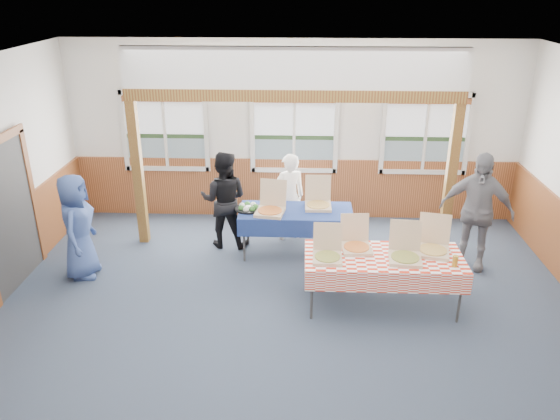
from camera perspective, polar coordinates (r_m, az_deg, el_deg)
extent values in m
plane|color=#2A3145|center=(7.22, 0.85, -11.69)|extent=(8.00, 8.00, 0.00)
plane|color=white|center=(6.00, 1.04, 14.28)|extent=(8.00, 8.00, 0.00)
plane|color=silver|center=(9.76, 1.49, 8.14)|extent=(8.00, 0.00, 8.00)
cube|color=brown|center=(10.06, 1.43, 2.32)|extent=(7.98, 0.05, 1.10)
cube|color=#353535|center=(8.54, -26.54, -0.53)|extent=(0.06, 1.30, 2.10)
cube|color=silver|center=(10.20, -11.62, 4.28)|extent=(1.52, 0.05, 0.08)
cube|color=silver|center=(9.85, -12.27, 11.90)|extent=(1.52, 0.05, 0.08)
cube|color=silver|center=(10.21, -16.01, 7.93)|extent=(0.08, 0.05, 1.46)
cube|color=silver|center=(9.85, -7.72, 8.08)|extent=(0.08, 0.05, 1.46)
cube|color=silver|center=(10.00, -11.94, 8.02)|extent=(0.05, 0.05, 1.30)
cube|color=slate|center=(10.15, -11.71, 5.96)|extent=(1.40, 0.02, 0.52)
cube|color=#20361B|center=(10.06, -11.84, 7.58)|extent=(1.40, 0.02, 0.08)
cube|color=silver|center=(9.97, -12.03, 9.74)|extent=(1.40, 0.02, 0.70)
cube|color=brown|center=(9.85, -12.25, 11.30)|extent=(1.40, 0.07, 0.10)
cube|color=silver|center=(9.90, 1.44, 4.19)|extent=(1.52, 0.05, 0.08)
cube|color=silver|center=(9.54, 1.53, 12.05)|extent=(1.52, 0.05, 0.08)
cube|color=silver|center=(9.74, -2.92, 8.09)|extent=(0.08, 0.05, 1.46)
cube|color=silver|center=(9.72, 5.89, 7.96)|extent=(0.08, 0.05, 1.46)
cube|color=silver|center=(9.70, 1.48, 8.05)|extent=(0.05, 0.05, 1.30)
cube|color=slate|center=(9.85, 1.47, 5.92)|extent=(1.40, 0.02, 0.52)
cube|color=#20361B|center=(9.76, 1.48, 7.59)|extent=(1.40, 0.02, 0.08)
cube|color=silver|center=(9.67, 1.51, 9.82)|extent=(1.40, 0.02, 0.70)
cube|color=brown|center=(9.55, 1.52, 11.44)|extent=(1.40, 0.07, 0.10)
cube|color=silver|center=(10.13, 14.59, 3.88)|extent=(1.52, 0.05, 0.08)
cube|color=silver|center=(9.78, 15.40, 11.53)|extent=(1.52, 0.05, 0.08)
cube|color=silver|center=(9.80, 10.73, 7.81)|extent=(0.08, 0.05, 1.46)
cube|color=silver|center=(10.12, 19.11, 7.43)|extent=(0.08, 0.05, 1.46)
cube|color=silver|center=(9.94, 14.99, 7.64)|extent=(0.05, 0.05, 1.30)
cube|color=slate|center=(10.08, 14.71, 5.57)|extent=(1.40, 0.02, 0.52)
cube|color=#20361B|center=(10.00, 14.89, 7.20)|extent=(1.40, 0.02, 0.08)
cube|color=silver|center=(9.90, 15.12, 9.36)|extent=(1.40, 0.02, 0.70)
cube|color=brown|center=(9.78, 15.37, 10.93)|extent=(1.40, 0.07, 0.10)
cube|color=#5F2F15|center=(9.12, -14.61, 3.67)|extent=(0.15, 0.15, 2.40)
cube|color=#5F2F15|center=(9.04, 17.39, 3.18)|extent=(0.15, 0.15, 2.40)
cube|color=#5F2F15|center=(8.39, 1.41, 11.90)|extent=(5.15, 0.18, 0.18)
cylinder|color=#353535|center=(8.50, -3.78, -3.16)|extent=(0.04, 0.04, 0.73)
cylinder|color=#353535|center=(9.03, -3.39, -1.50)|extent=(0.04, 0.04, 0.73)
cylinder|color=#353535|center=(8.48, 7.01, -3.34)|extent=(0.04, 0.04, 0.73)
cylinder|color=#353535|center=(9.02, 6.74, -1.66)|extent=(0.04, 0.04, 0.73)
cube|color=#353535|center=(8.57, 1.67, -0.17)|extent=(1.75, 0.81, 0.03)
cube|color=navy|center=(8.56, 1.67, -0.05)|extent=(1.81, 0.87, 0.01)
cube|color=navy|center=(8.27, 1.62, -2.02)|extent=(1.77, 0.11, 0.28)
cube|color=navy|center=(8.97, 1.70, 0.08)|extent=(1.77, 0.11, 0.28)
cylinder|color=#353535|center=(7.11, 3.33, -8.81)|extent=(0.04, 0.04, 0.73)
cylinder|color=#353535|center=(7.73, 3.27, -6.00)|extent=(0.04, 0.04, 0.73)
cylinder|color=#353535|center=(7.40, 18.31, -8.71)|extent=(0.04, 0.04, 0.73)
cylinder|color=#353535|center=(7.99, 17.02, -6.02)|extent=(0.04, 0.04, 0.73)
cube|color=#353535|center=(7.32, 10.81, -4.89)|extent=(2.11, 1.10, 0.03)
cube|color=red|center=(7.31, 10.82, -4.76)|extent=(2.17, 1.17, 0.01)
cube|color=red|center=(6.99, 11.22, -7.52)|extent=(2.05, 0.29, 0.28)
cube|color=red|center=(7.77, 10.31, -4.15)|extent=(2.05, 0.29, 0.28)
cube|color=tan|center=(8.43, -1.06, -0.23)|extent=(0.48, 0.48, 0.05)
cylinder|color=gold|center=(8.41, -1.06, -0.04)|extent=(0.42, 0.42, 0.01)
cube|color=tan|center=(8.57, -0.71, 1.84)|extent=(0.43, 0.16, 0.42)
cube|color=tan|center=(8.67, 4.00, 0.39)|extent=(0.41, 0.41, 0.05)
cylinder|color=#DAD165|center=(8.65, 4.00, 0.57)|extent=(0.36, 0.36, 0.01)
cube|color=tan|center=(8.81, 3.99, 2.35)|extent=(0.41, 0.10, 0.40)
cube|color=tan|center=(7.10, 4.97, -5.06)|extent=(0.38, 0.38, 0.04)
cylinder|color=#BC843A|center=(7.09, 4.98, -4.86)|extent=(0.34, 0.34, 0.01)
cube|color=tan|center=(7.21, 5.00, -2.77)|extent=(0.38, 0.10, 0.37)
cube|color=tan|center=(7.39, 7.99, -4.02)|extent=(0.41, 0.41, 0.04)
cylinder|color=gold|center=(7.37, 8.00, -3.82)|extent=(0.36, 0.36, 0.01)
cube|color=tan|center=(7.50, 7.81, -1.79)|extent=(0.39, 0.12, 0.38)
cube|color=tan|center=(7.24, 12.93, -5.01)|extent=(0.45, 0.45, 0.05)
cylinder|color=#BC843A|center=(7.22, 12.95, -4.80)|extent=(0.39, 0.39, 0.01)
cube|color=tan|center=(7.36, 12.96, -2.58)|extent=(0.42, 0.14, 0.40)
cube|color=tan|center=(7.51, 15.66, -4.22)|extent=(0.49, 0.49, 0.05)
cylinder|color=#DAD165|center=(7.50, 15.68, -4.01)|extent=(0.43, 0.43, 0.01)
cube|color=tan|center=(7.64, 15.86, -1.88)|extent=(0.43, 0.19, 0.41)
cylinder|color=black|center=(8.59, -3.33, 0.15)|extent=(0.42, 0.42, 0.03)
cylinder|color=white|center=(8.58, -3.34, 0.30)|extent=(0.09, 0.09, 0.04)
sphere|color=#336D29|center=(8.57, -2.57, 0.32)|extent=(0.09, 0.09, 0.09)
sphere|color=silver|center=(8.66, -2.81, 0.56)|extent=(0.09, 0.09, 0.09)
sphere|color=#336D29|center=(8.69, -3.44, 0.62)|extent=(0.09, 0.09, 0.09)
sphere|color=silver|center=(8.64, -3.99, 0.47)|extent=(0.09, 0.09, 0.09)
sphere|color=#336D29|center=(8.55, -4.06, 0.21)|extent=(0.09, 0.09, 0.09)
sphere|color=silver|center=(8.48, -3.58, 0.04)|extent=(0.09, 0.09, 0.09)
sphere|color=#336D29|center=(8.49, -2.91, 0.09)|extent=(0.09, 0.09, 0.09)
cylinder|color=#A2731B|center=(7.24, 17.83, -5.12)|extent=(0.07, 0.07, 0.15)
imported|color=white|center=(9.09, 0.95, 1.36)|extent=(0.64, 0.53, 1.50)
imported|color=black|center=(8.88, -5.86, 1.08)|extent=(0.83, 0.67, 1.61)
imported|color=#374E8A|center=(8.44, -20.41, -1.63)|extent=(0.56, 0.81, 1.59)
imported|color=slate|center=(8.64, 19.81, -0.11)|extent=(1.16, 0.81, 1.83)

